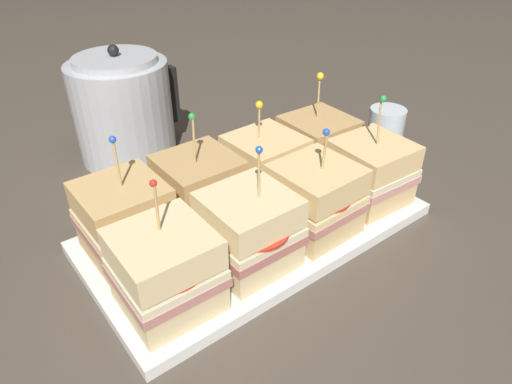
% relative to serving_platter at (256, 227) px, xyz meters
% --- Properties ---
extents(ground_plane, '(6.00, 6.00, 0.00)m').
position_rel_serving_platter_xyz_m(ground_plane, '(0.00, 0.00, -0.01)').
color(ground_plane, '#4C4238').
extents(serving_platter, '(0.50, 0.27, 0.02)m').
position_rel_serving_platter_xyz_m(serving_platter, '(0.00, 0.00, 0.00)').
color(serving_platter, white).
rests_on(serving_platter, ground_plane).
extents(sandwich_front_far_left, '(0.11, 0.11, 0.17)m').
position_rel_serving_platter_xyz_m(sandwich_front_far_left, '(-0.18, -0.06, 0.06)').
color(sandwich_front_far_left, beige).
rests_on(sandwich_front_far_left, serving_platter).
extents(sandwich_front_center_left, '(0.11, 0.12, 0.17)m').
position_rel_serving_platter_xyz_m(sandwich_front_center_left, '(-0.06, -0.06, 0.06)').
color(sandwich_front_center_left, beige).
rests_on(sandwich_front_center_left, serving_platter).
extents(sandwich_front_center_right, '(0.11, 0.11, 0.16)m').
position_rel_serving_platter_xyz_m(sandwich_front_center_right, '(0.06, -0.06, 0.06)').
color(sandwich_front_center_right, '#DBB77A').
rests_on(sandwich_front_center_right, serving_platter).
extents(sandwich_front_far_right, '(0.12, 0.12, 0.18)m').
position_rel_serving_platter_xyz_m(sandwich_front_far_right, '(0.18, -0.06, 0.06)').
color(sandwich_front_far_right, '#DBB77A').
rests_on(sandwich_front_far_right, serving_platter).
extents(sandwich_back_far_left, '(0.11, 0.11, 0.18)m').
position_rel_serving_platter_xyz_m(sandwich_back_far_left, '(-0.18, 0.06, 0.06)').
color(sandwich_back_far_left, tan).
rests_on(sandwich_back_far_left, serving_platter).
extents(sandwich_back_center_left, '(0.11, 0.11, 0.18)m').
position_rel_serving_platter_xyz_m(sandwich_back_center_left, '(-0.06, 0.06, 0.06)').
color(sandwich_back_center_left, tan).
rests_on(sandwich_back_center_left, serving_platter).
extents(sandwich_back_center_right, '(0.11, 0.11, 0.16)m').
position_rel_serving_platter_xyz_m(sandwich_back_center_right, '(0.06, 0.06, 0.06)').
color(sandwich_back_center_right, '#DBB77A').
rests_on(sandwich_back_center_right, serving_platter).
extents(sandwich_back_far_right, '(0.11, 0.11, 0.18)m').
position_rel_serving_platter_xyz_m(sandwich_back_far_right, '(0.18, 0.06, 0.06)').
color(sandwich_back_far_right, tan).
rests_on(sandwich_back_far_right, serving_platter).
extents(kettle_steel, '(0.20, 0.18, 0.22)m').
position_rel_serving_platter_xyz_m(kettle_steel, '(-0.05, 0.35, 0.09)').
color(kettle_steel, '#B7BABF').
rests_on(kettle_steel, ground_plane).
extents(drinking_glass, '(0.06, 0.06, 0.11)m').
position_rel_serving_platter_xyz_m(drinking_glass, '(0.31, 0.02, 0.05)').
color(drinking_glass, silver).
rests_on(drinking_glass, ground_plane).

